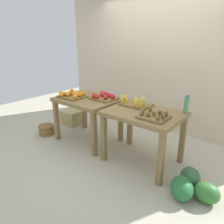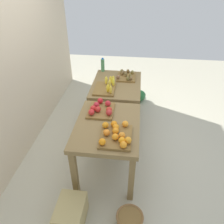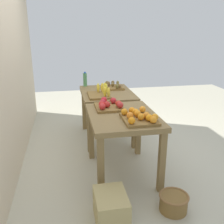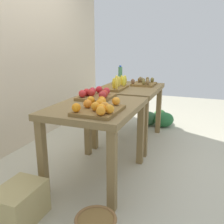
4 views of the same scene
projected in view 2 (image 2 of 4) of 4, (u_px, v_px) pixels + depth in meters
ground_plane at (113, 141)px, 3.59m from camera, size 8.00×8.00×0.00m
back_wall at (12, 49)px, 2.87m from camera, size 4.40×0.12×3.00m
display_table_left at (108, 131)px, 2.75m from camera, size 1.04×0.80×0.79m
display_table_right at (117, 90)px, 3.67m from camera, size 1.04×0.80×0.79m
orange_bin at (116, 135)px, 2.45m from camera, size 0.45×0.39×0.11m
apple_bin at (101, 109)px, 2.88m from camera, size 0.42×0.34×0.11m
banana_crate at (107, 87)px, 3.40m from camera, size 0.44×0.32×0.17m
kiwi_bin at (126, 76)px, 3.75m from camera, size 0.37×0.32×0.10m
water_bottle at (103, 65)px, 3.95m from camera, size 0.07×0.07×0.25m
watermelon_pile at (133, 94)px, 4.63m from camera, size 0.59×0.68×0.25m
wicker_basket at (130, 220)px, 2.38m from camera, size 0.30×0.30×0.18m
cardboard_produce_box at (71, 214)px, 2.39m from camera, size 0.40×0.30×0.29m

